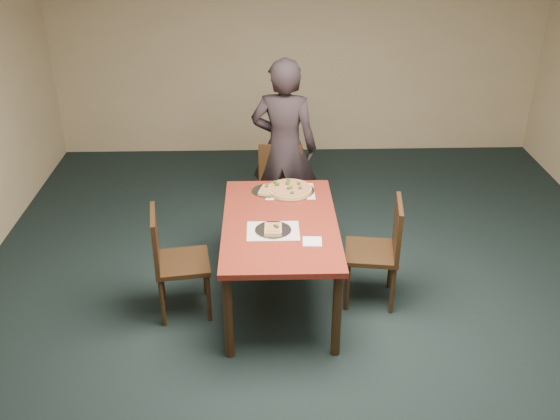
{
  "coord_description": "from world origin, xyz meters",
  "views": [
    {
      "loc": [
        -0.44,
        -3.6,
        3.12
      ],
      "look_at": [
        -0.32,
        0.69,
        0.85
      ],
      "focal_mm": 40.0,
      "sensor_mm": 36.0,
      "label": 1
    }
  ],
  "objects_px": {
    "chair_right": "(382,246)",
    "slice_plate_near": "(273,229)",
    "chair_far": "(280,188)",
    "pizza_pan": "(290,189)",
    "dining_table": "(280,231)",
    "slice_plate_far": "(268,190)",
    "diner": "(284,148)",
    "chair_left": "(172,257)"
  },
  "relations": [
    {
      "from": "chair_right",
      "to": "slice_plate_near",
      "type": "xyz_separation_m",
      "value": [
        -0.88,
        -0.14,
        0.25
      ]
    },
    {
      "from": "chair_far",
      "to": "pizza_pan",
      "type": "height_order",
      "value": "chair_far"
    },
    {
      "from": "dining_table",
      "to": "slice_plate_far",
      "type": "distance_m",
      "value": 0.55
    },
    {
      "from": "diner",
      "to": "slice_plate_near",
      "type": "height_order",
      "value": "diner"
    },
    {
      "from": "diner",
      "to": "slice_plate_far",
      "type": "relative_size",
      "value": 6.2
    },
    {
      "from": "slice_plate_near",
      "to": "dining_table",
      "type": "bearing_deg",
      "value": 69.82
    },
    {
      "from": "chair_left",
      "to": "slice_plate_far",
      "type": "distance_m",
      "value": 1.04
    },
    {
      "from": "chair_left",
      "to": "slice_plate_near",
      "type": "relative_size",
      "value": 3.25
    },
    {
      "from": "chair_far",
      "to": "chair_left",
      "type": "height_order",
      "value": "same"
    },
    {
      "from": "diner",
      "to": "slice_plate_near",
      "type": "xyz_separation_m",
      "value": [
        -0.13,
        -1.39,
        -0.1
      ]
    },
    {
      "from": "chair_left",
      "to": "slice_plate_far",
      "type": "xyz_separation_m",
      "value": [
        0.76,
        0.66,
        0.25
      ]
    },
    {
      "from": "dining_table",
      "to": "chair_far",
      "type": "bearing_deg",
      "value": 88.27
    },
    {
      "from": "chair_far",
      "to": "slice_plate_near",
      "type": "distance_m",
      "value": 1.27
    },
    {
      "from": "chair_right",
      "to": "slice_plate_far",
      "type": "bearing_deg",
      "value": -112.76
    },
    {
      "from": "slice_plate_near",
      "to": "chair_right",
      "type": "bearing_deg",
      "value": 9.04
    },
    {
      "from": "chair_left",
      "to": "slice_plate_far",
      "type": "bearing_deg",
      "value": -58.17
    },
    {
      "from": "chair_right",
      "to": "dining_table",
      "type": "bearing_deg",
      "value": -82.79
    },
    {
      "from": "dining_table",
      "to": "chair_right",
      "type": "relative_size",
      "value": 1.65
    },
    {
      "from": "diner",
      "to": "slice_plate_near",
      "type": "relative_size",
      "value": 6.2
    },
    {
      "from": "chair_left",
      "to": "chair_right",
      "type": "xyz_separation_m",
      "value": [
        1.67,
        0.11,
        0.0
      ]
    },
    {
      "from": "chair_right",
      "to": "diner",
      "type": "bearing_deg",
      "value": -141.08
    },
    {
      "from": "slice_plate_far",
      "to": "slice_plate_near",
      "type": "bearing_deg",
      "value": -87.22
    },
    {
      "from": "chair_left",
      "to": "slice_plate_near",
      "type": "distance_m",
      "value": 0.83
    },
    {
      "from": "dining_table",
      "to": "slice_plate_far",
      "type": "xyz_separation_m",
      "value": [
        -0.09,
        0.53,
        0.1
      ]
    },
    {
      "from": "chair_left",
      "to": "pizza_pan",
      "type": "distance_m",
      "value": 1.19
    },
    {
      "from": "chair_left",
      "to": "diner",
      "type": "relative_size",
      "value": 0.52
    },
    {
      "from": "chair_right",
      "to": "pizza_pan",
      "type": "bearing_deg",
      "value": -118.91
    },
    {
      "from": "chair_right",
      "to": "slice_plate_far",
      "type": "xyz_separation_m",
      "value": [
        -0.91,
        0.54,
        0.25
      ]
    },
    {
      "from": "chair_right",
      "to": "pizza_pan",
      "type": "relative_size",
      "value": 2.16
    },
    {
      "from": "dining_table",
      "to": "chair_left",
      "type": "bearing_deg",
      "value": -171.53
    },
    {
      "from": "chair_far",
      "to": "slice_plate_far",
      "type": "bearing_deg",
      "value": -98.84
    },
    {
      "from": "dining_table",
      "to": "slice_plate_near",
      "type": "distance_m",
      "value": 0.19
    },
    {
      "from": "chair_far",
      "to": "chair_right",
      "type": "distance_m",
      "value": 1.36
    },
    {
      "from": "dining_table",
      "to": "slice_plate_far",
      "type": "relative_size",
      "value": 5.36
    },
    {
      "from": "chair_left",
      "to": "diner",
      "type": "height_order",
      "value": "diner"
    },
    {
      "from": "slice_plate_far",
      "to": "dining_table",
      "type": "bearing_deg",
      "value": -80.45
    },
    {
      "from": "chair_left",
      "to": "slice_plate_far",
      "type": "relative_size",
      "value": 3.25
    },
    {
      "from": "chair_far",
      "to": "diner",
      "type": "bearing_deg",
      "value": 77.47
    },
    {
      "from": "chair_far",
      "to": "chair_left",
      "type": "xyz_separation_m",
      "value": [
        -0.89,
        -1.22,
        0.0
      ]
    },
    {
      "from": "diner",
      "to": "slice_plate_far",
      "type": "distance_m",
      "value": 0.73
    },
    {
      "from": "pizza_pan",
      "to": "slice_plate_far",
      "type": "bearing_deg",
      "value": 179.98
    },
    {
      "from": "chair_left",
      "to": "pizza_pan",
      "type": "xyz_separation_m",
      "value": [
        0.95,
        0.66,
        0.26
      ]
    }
  ]
}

